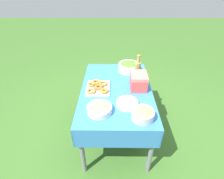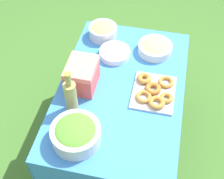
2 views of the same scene
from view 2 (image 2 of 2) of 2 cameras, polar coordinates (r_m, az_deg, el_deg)
ground_plane at (r=2.73m, az=1.35°, el=-9.84°), size 14.00×14.00×0.00m
picnic_table at (r=2.21m, az=1.65°, el=-1.38°), size 1.33×0.85×0.74m
salad_bowl at (r=1.84m, az=-6.63°, el=-7.96°), size 0.30×0.30×0.13m
pasta_bowl at (r=2.37m, az=7.89°, el=7.63°), size 0.25×0.25×0.08m
donut_platter at (r=2.10m, az=7.68°, el=-0.35°), size 0.34×0.30×0.05m
plate_stack at (r=2.33m, az=0.50°, el=6.67°), size 0.23×0.23×0.05m
olive_oil_bottle at (r=1.93m, az=-7.55°, el=-1.21°), size 0.08×0.08×0.33m
bread_bowl at (r=2.48m, az=-1.67°, el=10.75°), size 0.22×0.22×0.11m
cooler_box at (r=2.09m, az=-5.49°, el=2.65°), size 0.24×0.19×0.19m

